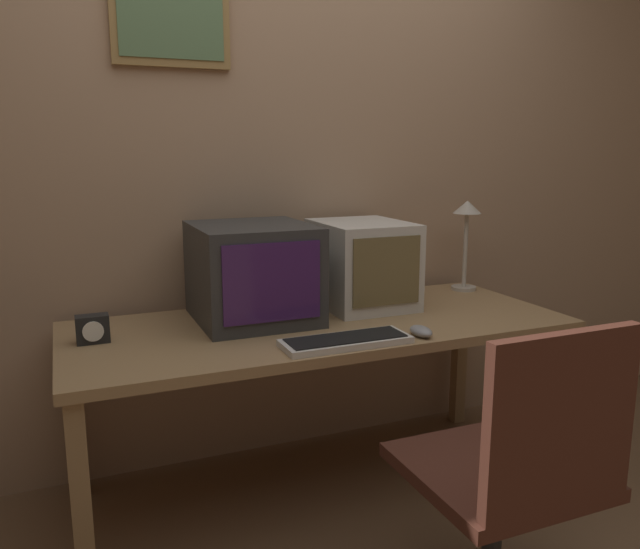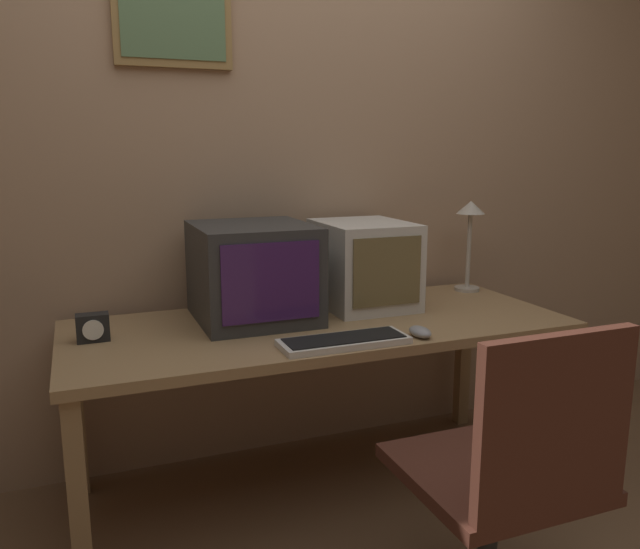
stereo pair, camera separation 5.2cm
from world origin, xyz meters
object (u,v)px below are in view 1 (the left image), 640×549
(keyboard_main, at_px, (346,341))
(monitor_left, at_px, (253,272))
(monitor_right, at_px, (362,264))
(desk_lamp, at_px, (466,225))
(mouse_near_keyboard, at_px, (421,331))
(desk_clock, at_px, (93,329))
(office_chair, at_px, (510,501))

(keyboard_main, bearing_deg, monitor_left, 114.17)
(monitor_right, bearing_deg, monitor_left, -175.98)
(monitor_left, xyz_separation_m, desk_lamp, (1.05, 0.11, 0.12))
(mouse_near_keyboard, xyz_separation_m, desk_clock, (-1.07, 0.37, 0.03))
(keyboard_main, xyz_separation_m, mouse_near_keyboard, (0.28, -0.02, 0.01))
(monitor_right, distance_m, mouse_near_keyboard, 0.50)
(mouse_near_keyboard, bearing_deg, desk_clock, 161.01)
(mouse_near_keyboard, bearing_deg, office_chair, -95.39)
(desk_clock, bearing_deg, office_chair, -42.70)
(mouse_near_keyboard, bearing_deg, desk_lamp, 44.03)
(monitor_left, bearing_deg, desk_clock, -172.48)
(monitor_left, relative_size, mouse_near_keyboard, 4.42)
(monitor_left, height_order, desk_lamp, desk_lamp)
(mouse_near_keyboard, xyz_separation_m, office_chair, (-0.05, -0.57, -0.33))
(monitor_right, height_order, desk_lamp, desk_lamp)
(monitor_right, xyz_separation_m, desk_lamp, (0.57, 0.08, 0.13))
(monitor_right, distance_m, desk_clock, 1.09)
(mouse_near_keyboard, bearing_deg, monitor_left, 136.96)
(desk_lamp, height_order, office_chair, desk_lamp)
(monitor_right, bearing_deg, desk_lamp, 7.92)
(monitor_right, distance_m, keyboard_main, 0.57)
(keyboard_main, height_order, mouse_near_keyboard, mouse_near_keyboard)
(mouse_near_keyboard, distance_m, desk_clock, 1.13)
(monitor_left, distance_m, desk_clock, 0.61)
(desk_clock, bearing_deg, mouse_near_keyboard, -18.99)
(mouse_near_keyboard, height_order, desk_lamp, desk_lamp)
(keyboard_main, relative_size, desk_clock, 4.08)
(mouse_near_keyboard, relative_size, desk_lamp, 0.26)
(mouse_near_keyboard, distance_m, office_chair, 0.66)
(desk_clock, height_order, office_chair, office_chair)
(monitor_left, height_order, office_chair, monitor_left)
(monitor_right, relative_size, desk_clock, 3.96)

